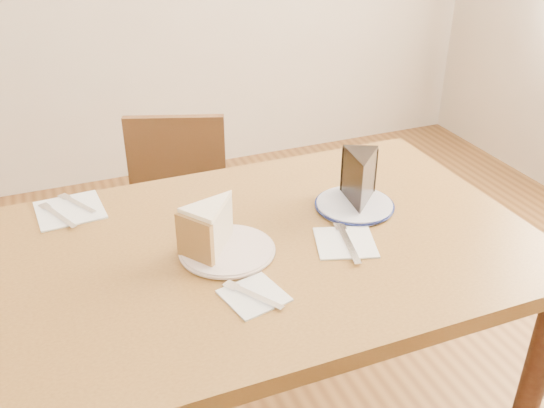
# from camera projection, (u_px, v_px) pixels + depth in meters

# --- Properties ---
(table) EXTENTS (1.20, 0.80, 0.75)m
(table) POSITION_uv_depth(u_px,v_px,m) (272.00, 275.00, 1.44)
(table) COLOR #543717
(table) RESTS_ON ground
(chair_far) EXTENTS (0.50, 0.50, 0.79)m
(chair_far) POSITION_uv_depth(u_px,v_px,m) (178.00, 227.00, 2.04)
(chair_far) COLOR #3A2111
(chair_far) RESTS_ON ground
(plate_cream) EXTENTS (0.20, 0.20, 0.01)m
(plate_cream) POSITION_uv_depth(u_px,v_px,m) (227.00, 250.00, 1.34)
(plate_cream) COLOR silver
(plate_cream) RESTS_ON table
(plate_navy) EXTENTS (0.19, 0.19, 0.01)m
(plate_navy) POSITION_uv_depth(u_px,v_px,m) (354.00, 205.00, 1.52)
(plate_navy) COLOR white
(plate_navy) RESTS_ON table
(carrot_cake) EXTENTS (0.16, 0.15, 0.10)m
(carrot_cake) POSITION_uv_depth(u_px,v_px,m) (215.00, 226.00, 1.33)
(carrot_cake) COLOR beige
(carrot_cake) RESTS_ON plate_cream
(chocolate_cake) EXTENTS (0.13, 0.15, 0.12)m
(chocolate_cake) POSITION_uv_depth(u_px,v_px,m) (360.00, 181.00, 1.49)
(chocolate_cake) COLOR black
(chocolate_cake) RESTS_ON plate_navy
(napkin_cream) EXTENTS (0.14, 0.14, 0.00)m
(napkin_cream) POSITION_uv_depth(u_px,v_px,m) (254.00, 296.00, 1.21)
(napkin_cream) COLOR white
(napkin_cream) RESTS_ON table
(napkin_navy) EXTENTS (0.17, 0.17, 0.00)m
(napkin_navy) POSITION_uv_depth(u_px,v_px,m) (345.00, 242.00, 1.38)
(napkin_navy) COLOR white
(napkin_navy) RESTS_ON table
(napkin_spare) EXTENTS (0.17, 0.17, 0.00)m
(napkin_spare) POSITION_uv_depth(u_px,v_px,m) (70.00, 210.00, 1.51)
(napkin_spare) COLOR white
(napkin_spare) RESTS_ON table
(fork_cream) EXTENTS (0.09, 0.13, 0.00)m
(fork_cream) POSITION_uv_depth(u_px,v_px,m) (254.00, 296.00, 1.20)
(fork_cream) COLOR silver
(fork_cream) RESTS_ON napkin_cream
(knife_navy) EXTENTS (0.05, 0.17, 0.00)m
(knife_navy) POSITION_uv_depth(u_px,v_px,m) (348.00, 243.00, 1.37)
(knife_navy) COLOR silver
(knife_navy) RESTS_ON napkin_navy
(fork_spare) EXTENTS (0.08, 0.13, 0.00)m
(fork_spare) POSITION_uv_depth(u_px,v_px,m) (78.00, 204.00, 1.53)
(fork_spare) COLOR white
(fork_spare) RESTS_ON napkin_spare
(knife_spare) EXTENTS (0.08, 0.15, 0.00)m
(knife_spare) POSITION_uv_depth(u_px,v_px,m) (58.00, 216.00, 1.47)
(knife_spare) COLOR silver
(knife_spare) RESTS_ON napkin_spare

